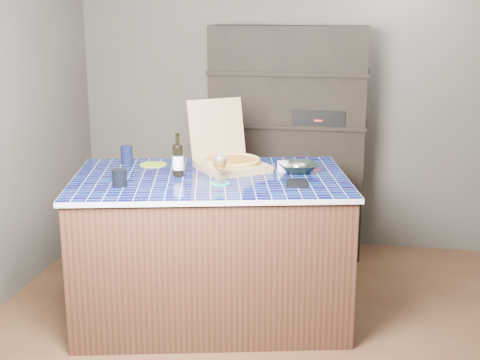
% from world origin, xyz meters
% --- Properties ---
extents(room, '(3.50, 3.50, 3.50)m').
position_xyz_m(room, '(0.00, 0.00, 1.25)').
color(room, brown).
rests_on(room, ground).
extents(shelving_unit, '(1.20, 0.41, 1.80)m').
position_xyz_m(shelving_unit, '(0.00, 1.53, 0.90)').
color(shelving_unit, black).
rests_on(shelving_unit, floor).
extents(kitchen_island, '(1.87, 1.41, 0.92)m').
position_xyz_m(kitchen_island, '(-0.34, 0.23, 0.46)').
color(kitchen_island, '#47271B').
rests_on(kitchen_island, floor).
extents(pizza_box, '(0.60, 0.61, 0.43)m').
position_xyz_m(pizza_box, '(-0.25, 0.45, 0.98)').
color(pizza_box, '#9C7F50').
rests_on(pizza_box, kitchen_island).
extents(mead_bottle, '(0.07, 0.07, 0.27)m').
position_xyz_m(mead_bottle, '(-0.54, 0.21, 1.03)').
color(mead_bottle, black).
rests_on(mead_bottle, kitchen_island).
extents(teal_trivet, '(0.12, 0.12, 0.01)m').
position_xyz_m(teal_trivet, '(-0.24, 0.08, 0.92)').
color(teal_trivet, teal).
rests_on(teal_trivet, kitchen_island).
extents(wine_glass, '(0.08, 0.08, 0.18)m').
position_xyz_m(wine_glass, '(-0.24, 0.08, 1.05)').
color(wine_glass, white).
rests_on(wine_glass, teal_trivet).
extents(tumbler, '(0.09, 0.09, 0.10)m').
position_xyz_m(tumbler, '(-0.81, -0.08, 0.97)').
color(tumbler, black).
rests_on(tumbler, kitchen_island).
extents(dvd_case, '(0.14, 0.18, 0.01)m').
position_xyz_m(dvd_case, '(0.21, 0.14, 0.93)').
color(dvd_case, black).
rests_on(dvd_case, kitchen_island).
extents(bowl, '(0.30, 0.30, 0.06)m').
position_xyz_m(bowl, '(0.18, 0.45, 0.95)').
color(bowl, black).
rests_on(bowl, kitchen_island).
extents(foil_contents, '(0.12, 0.10, 0.06)m').
position_xyz_m(foil_contents, '(0.18, 0.45, 0.96)').
color(foil_contents, '#B0B0BC').
rests_on(foil_contents, bowl).
extents(white_jar, '(0.07, 0.07, 0.06)m').
position_xyz_m(white_jar, '(0.09, 0.46, 0.95)').
color(white_jar, silver).
rests_on(white_jar, kitchen_island).
extents(navy_cup, '(0.08, 0.08, 0.12)m').
position_xyz_m(navy_cup, '(-0.96, 0.48, 0.98)').
color(navy_cup, black).
rests_on(navy_cup, kitchen_island).
extents(green_trivet, '(0.18, 0.18, 0.01)m').
position_xyz_m(green_trivet, '(-0.78, 0.47, 0.92)').
color(green_trivet, '#7AA924').
rests_on(green_trivet, kitchen_island).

